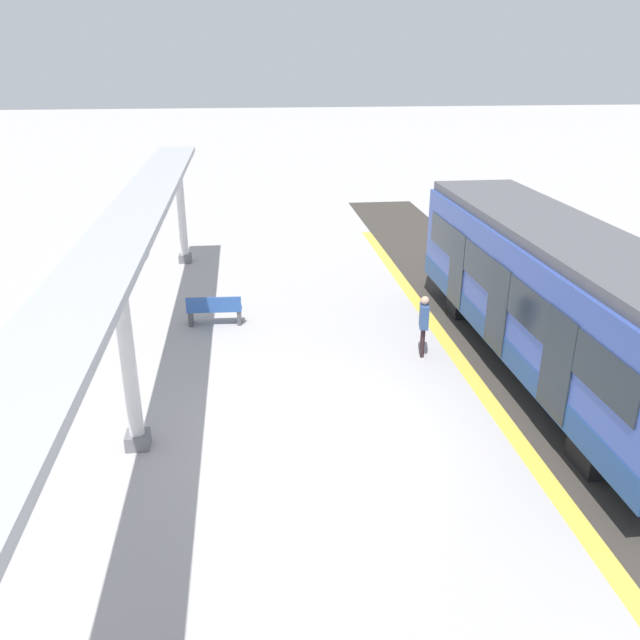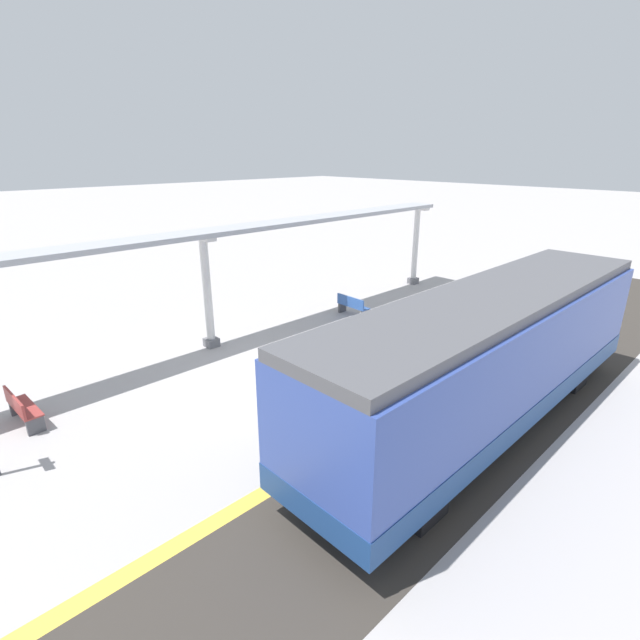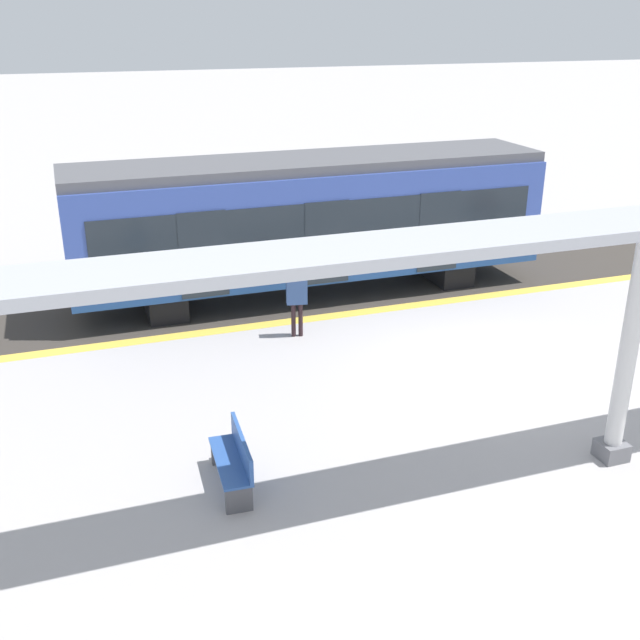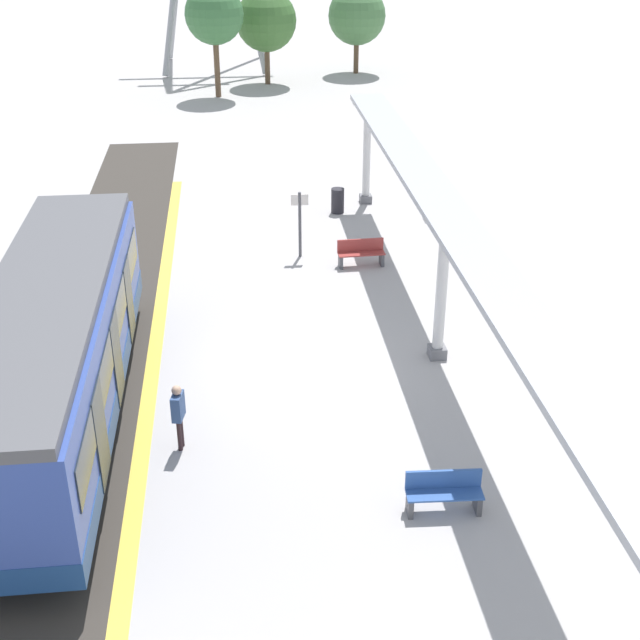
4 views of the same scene
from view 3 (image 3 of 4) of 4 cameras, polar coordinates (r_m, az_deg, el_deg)
ground_plane at (r=15.81m, az=12.93°, el=-3.64°), size 176.00×176.00×0.00m
tactile_edge_strip at (r=18.83m, az=6.98°, el=1.10°), size 0.37×30.95×0.01m
trackbed at (r=20.35m, az=4.81°, el=2.82°), size 3.20×42.95×0.01m
train_near_carriage at (r=19.08m, az=-0.79°, el=7.31°), size 2.65×11.84×3.48m
canopy_pillar_second at (r=12.51m, az=22.35°, el=-1.99°), size 1.10×0.44×3.89m
bench_near_end at (r=11.71m, az=-6.47°, el=-10.50°), size 1.52×0.51×0.86m
passenger_waiting_near_edge at (r=16.59m, az=-1.78°, el=1.93°), size 0.29×0.49×1.58m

